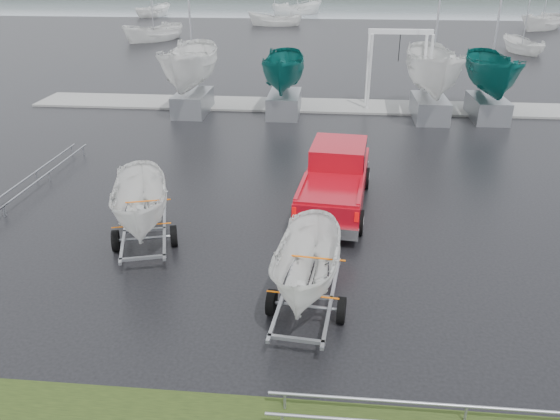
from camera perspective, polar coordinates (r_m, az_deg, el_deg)
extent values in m
plane|color=black|center=(18.37, 0.53, 0.90)|extent=(120.00, 120.00, 0.00)
cube|color=gray|center=(30.67, 2.67, 10.88)|extent=(30.00, 3.00, 0.12)
cube|color=#9E0814|center=(17.77, 5.75, 2.57)|extent=(2.42, 5.65, 0.90)
cube|color=#9E0814|center=(18.45, 6.16, 5.77)|extent=(1.96, 2.34, 0.81)
cube|color=black|center=(18.44, 6.16, 5.91)|extent=(1.96, 2.11, 0.52)
cube|color=silver|center=(15.36, 4.64, -2.30)|extent=(1.92, 0.36, 0.33)
cylinder|color=black|center=(19.67, 3.62, 3.71)|extent=(0.36, 0.78, 0.76)
cylinder|color=black|center=(19.54, 8.87, 3.30)|extent=(0.36, 0.78, 0.76)
cylinder|color=black|center=(16.39, 1.92, -0.76)|extent=(0.36, 0.78, 0.76)
cylinder|color=black|center=(16.24, 8.21, -1.28)|extent=(0.36, 0.78, 0.76)
cube|color=gray|center=(12.70, 0.41, -8.68)|extent=(0.43, 3.59, 0.08)
cube|color=gray|center=(12.58, 5.40, -9.17)|extent=(0.43, 3.59, 0.08)
cylinder|color=gray|center=(12.55, 2.74, -10.00)|extent=(1.60, 0.24, 0.08)
cylinder|color=black|center=(12.66, -0.89, -9.62)|extent=(0.24, 0.61, 0.60)
cylinder|color=black|center=(12.49, 6.44, -10.36)|extent=(0.24, 0.61, 0.60)
imported|color=silver|center=(11.66, 3.10, -0.98)|extent=(1.57, 1.60, 3.81)
cube|color=orange|center=(13.01, 3.46, -4.99)|extent=(1.55, 0.19, 0.03)
cube|color=orange|center=(11.67, 2.37, -8.85)|extent=(1.55, 0.19, 0.03)
cube|color=gray|center=(15.98, -15.92, -2.22)|extent=(1.09, 3.48, 0.08)
cube|color=gray|center=(15.89, -11.99, -1.91)|extent=(1.09, 3.48, 0.08)
cylinder|color=gray|center=(15.82, -13.93, -2.87)|extent=(1.56, 0.52, 0.08)
cylinder|color=black|center=(15.90, -16.80, -3.09)|extent=(0.34, 0.63, 0.60)
cylinder|color=black|center=(15.78, -11.03, -2.65)|extent=(0.34, 0.63, 0.60)
imported|color=silver|center=(15.13, -14.75, 4.90)|extent=(1.89, 1.92, 4.04)
cube|color=orange|center=(16.42, -14.06, 0.89)|extent=(1.50, 0.47, 0.03)
cube|color=orange|center=(14.97, -14.27, -1.56)|extent=(1.50, 0.47, 0.03)
cylinder|color=silver|center=(29.49, 9.33, 13.90)|extent=(0.16, 0.58, 3.99)
cylinder|color=silver|center=(31.06, 9.17, 14.46)|extent=(0.16, 0.58, 3.99)
cylinder|color=silver|center=(29.84, 15.25, 13.50)|extent=(0.16, 0.58, 3.99)
cylinder|color=silver|center=(31.39, 14.81, 14.08)|extent=(0.16, 0.58, 3.99)
cube|color=silver|center=(30.11, 12.51, 17.74)|extent=(3.30, 0.25, 0.25)
cube|color=gray|center=(29.47, -9.08, 11.02)|extent=(1.60, 3.20, 1.10)
imported|color=silver|center=(28.81, -9.61, 18.41)|extent=(2.46, 2.53, 6.54)
cube|color=gray|center=(28.87, 0.45, 11.04)|extent=(1.60, 3.20, 1.10)
imported|color=#0C5852|center=(28.26, 0.48, 17.59)|extent=(2.08, 2.14, 5.54)
cube|color=gray|center=(28.99, 15.33, 10.22)|extent=(1.60, 3.20, 1.10)
imported|color=silver|center=(28.32, 16.24, 17.77)|extent=(2.49, 2.55, 6.61)
cube|color=gray|center=(29.91, 20.81, 9.93)|extent=(1.60, 3.20, 1.10)
imported|color=#0C5852|center=(29.30, 21.87, 16.44)|extent=(2.19, 2.25, 5.82)
cylinder|color=gray|center=(21.64, -23.02, 3.64)|extent=(0.06, 6.50, 0.06)
cylinder|color=gray|center=(21.88, -24.18, 3.66)|extent=(0.06, 6.50, 0.06)
cylinder|color=gray|center=(10.64, 18.96, -18.84)|extent=(7.00, 0.06, 0.06)
imported|color=silver|center=(57.37, -12.95, 16.84)|extent=(3.71, 3.73, 6.98)
imported|color=silver|center=(68.81, -0.56, 18.69)|extent=(2.62, 2.56, 6.44)
imported|color=silver|center=(52.98, 23.83, 14.79)|extent=(2.48, 2.52, 5.36)
cylinder|color=#B2B2B7|center=(52.56, 24.62, 19.05)|extent=(0.08, 0.08, 8.00)
imported|color=silver|center=(71.41, 25.60, 16.62)|extent=(4.09, 4.09, 7.59)
imported|color=silver|center=(81.95, -13.06, 19.10)|extent=(3.29, 3.33, 6.61)
imported|color=silver|center=(82.78, 1.80, 19.73)|extent=(4.12, 4.10, 7.84)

